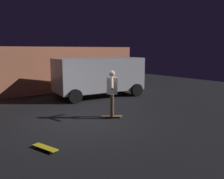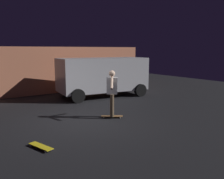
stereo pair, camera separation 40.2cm
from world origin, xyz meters
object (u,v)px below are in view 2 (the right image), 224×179
object	(u,v)px
parked_van	(103,74)
skateboard_spare	(41,146)
skater	(112,90)
skateboard_ridden	(112,116)

from	to	relation	value
parked_van	skateboard_spare	size ratio (longest dim) A/B	5.98
skateboard_spare	skater	distance (m)	3.47
skateboard_spare	skateboard_ridden	bearing A→B (deg)	21.81
parked_van	skateboard_ridden	xyz separation A→B (m)	(-2.04, -3.72, -1.11)
skateboard_ridden	skateboard_spare	distance (m)	3.33
skateboard_spare	skater	bearing A→B (deg)	21.81
skateboard_ridden	skater	bearing A→B (deg)	0.00
skateboard_ridden	skateboard_spare	xyz separation A→B (m)	(-3.09, -1.24, 0.00)
skateboard_ridden	skateboard_spare	bearing A→B (deg)	-158.19
parked_van	skater	size ratio (longest dim) A/B	2.88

